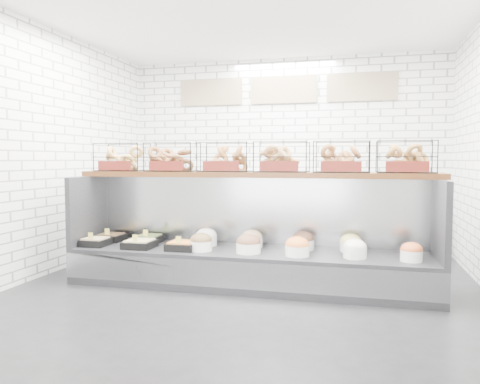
# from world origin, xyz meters

# --- Properties ---
(ground) EXTENTS (5.50, 5.50, 0.00)m
(ground) POSITION_xyz_m (0.00, 0.00, 0.00)
(ground) COLOR black
(ground) RESTS_ON ground
(room_shell) EXTENTS (5.02, 5.51, 3.01)m
(room_shell) POSITION_xyz_m (0.00, 0.60, 2.06)
(room_shell) COLOR white
(room_shell) RESTS_ON ground
(display_case) EXTENTS (4.00, 0.90, 1.20)m
(display_case) POSITION_xyz_m (-0.00, 0.34, 0.33)
(display_case) COLOR black
(display_case) RESTS_ON ground
(bagel_shelf) EXTENTS (4.10, 0.50, 0.40)m
(bagel_shelf) POSITION_xyz_m (0.00, 0.52, 1.39)
(bagel_shelf) COLOR #3D1F0D
(bagel_shelf) RESTS_ON display_case
(prep_counter) EXTENTS (4.00, 0.60, 1.20)m
(prep_counter) POSITION_xyz_m (-0.01, 2.43, 0.47)
(prep_counter) COLOR #93969B
(prep_counter) RESTS_ON ground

